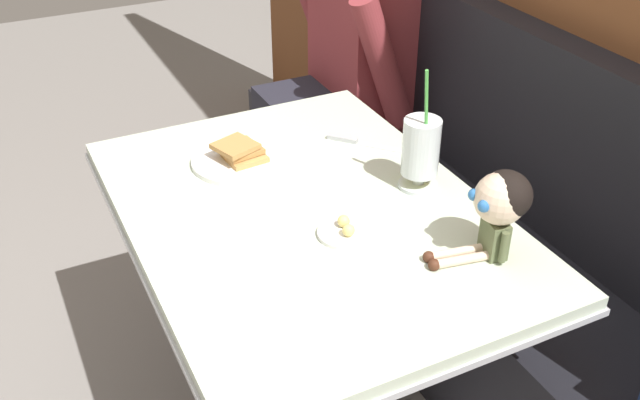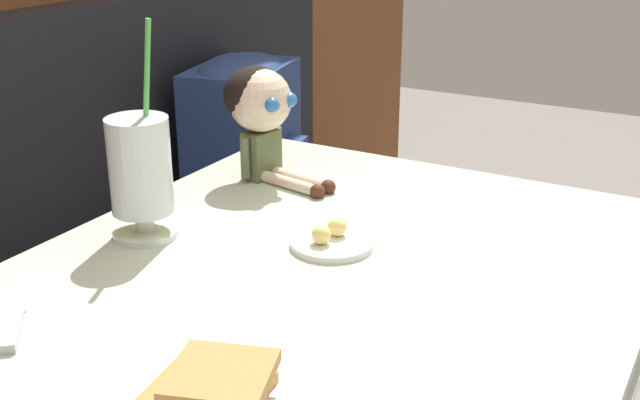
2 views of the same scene
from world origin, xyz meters
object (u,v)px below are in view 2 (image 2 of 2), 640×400
butter_knife (16,318)px  backpack (245,136)px  seated_doll (260,106)px  butter_saucer (331,240)px  milkshake_glass (141,171)px

butter_knife → backpack: size_ratio=0.46×
butter_knife → seated_doll: bearing=2.5°
seated_doll → backpack: size_ratio=0.56×
butter_saucer → backpack: 0.85m
butter_knife → seated_doll: size_ratio=0.83×
butter_knife → seated_doll: seated_doll is taller
milkshake_glass → butter_saucer: 0.29m
milkshake_glass → butter_knife: size_ratio=1.69×
butter_saucer → butter_knife: 0.43m
butter_saucer → butter_knife: bearing=148.8°
butter_saucer → butter_knife: size_ratio=0.64×
butter_knife → milkshake_glass: bearing=6.8°
butter_knife → backpack: backpack is taller
butter_saucer → backpack: (0.62, 0.57, -0.09)m
milkshake_glass → butter_knife: milkshake_glass is taller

